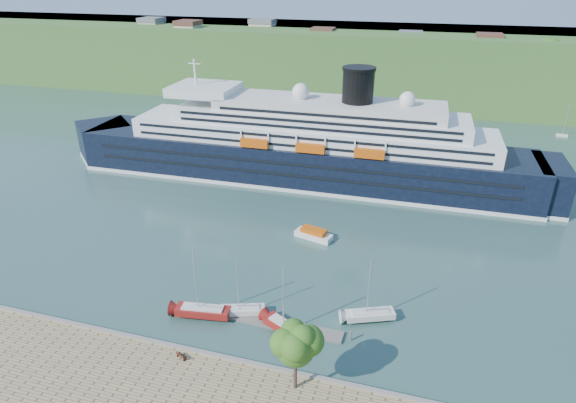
# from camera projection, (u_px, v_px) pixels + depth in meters

# --- Properties ---
(ground) EXTENTS (400.00, 400.00, 0.00)m
(ground) POSITION_uv_depth(u_px,v_px,m) (234.00, 365.00, 58.61)
(ground) COLOR #2A4C47
(ground) RESTS_ON ground
(far_hillside) EXTENTS (400.00, 50.00, 24.00)m
(far_hillside) POSITION_uv_depth(u_px,v_px,m) (380.00, 63.00, 178.52)
(far_hillside) COLOR #345B24
(far_hillside) RESTS_ON ground
(quay_coping) EXTENTS (220.00, 0.50, 0.30)m
(quay_coping) POSITION_uv_depth(u_px,v_px,m) (233.00, 359.00, 57.93)
(quay_coping) COLOR slate
(quay_coping) RESTS_ON promenade
(cruise_ship) EXTENTS (115.23, 18.89, 25.81)m
(cruise_ship) POSITION_uv_depth(u_px,v_px,m) (300.00, 124.00, 105.05)
(cruise_ship) COLOR black
(cruise_ship) RESTS_ON ground
(park_bench) EXTENTS (1.57, 1.13, 0.93)m
(park_bench) POSITION_uv_depth(u_px,v_px,m) (181.00, 355.00, 57.99)
(park_bench) COLOR #472314
(park_bench) RESTS_ON promenade
(promenade_tree) EXTENTS (5.82, 5.82, 9.64)m
(promenade_tree) POSITION_uv_depth(u_px,v_px,m) (295.00, 355.00, 52.07)
(promenade_tree) COLOR #255516
(promenade_tree) RESTS_ON promenade
(floating_pontoon) EXTENTS (17.40, 2.53, 0.39)m
(floating_pontoon) POSITION_uv_depth(u_px,v_px,m) (280.00, 325.00, 64.91)
(floating_pontoon) COLOR slate
(floating_pontoon) RESTS_ON ground
(sailboat_white_near) EXTENTS (7.08, 3.99, 8.82)m
(sailboat_white_near) POSITION_uv_depth(u_px,v_px,m) (241.00, 289.00, 65.04)
(sailboat_white_near) COLOR silver
(sailboat_white_near) RESTS_ON ground
(sailboat_red) EXTENTS (7.73, 5.23, 9.79)m
(sailboat_red) POSITION_uv_depth(u_px,v_px,m) (286.00, 304.00, 61.38)
(sailboat_red) COLOR maroon
(sailboat_red) RESTS_ON ground
(sailboat_white_far) EXTENTS (7.61, 4.79, 9.55)m
(sailboat_white_far) POSITION_uv_depth(u_px,v_px,m) (372.00, 292.00, 63.91)
(sailboat_white_far) COLOR silver
(sailboat_white_far) RESTS_ON ground
(tender_launch) EXTENTS (7.19, 3.96, 1.88)m
(tender_launch) POSITION_uv_depth(u_px,v_px,m) (314.00, 233.00, 85.72)
(tender_launch) COLOR #C84F0B
(tender_launch) RESTS_ON ground
(sailboat_extra) EXTENTS (8.51, 3.50, 10.67)m
(sailboat_extra) POSITION_uv_depth(u_px,v_px,m) (200.00, 286.00, 64.21)
(sailboat_extra) COLOR maroon
(sailboat_extra) RESTS_ON ground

